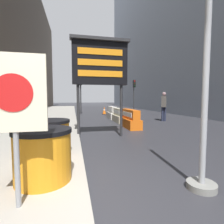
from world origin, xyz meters
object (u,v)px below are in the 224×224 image
object	(u,v)px
message_board	(100,64)
jersey_barrier_orange_far	(130,120)
traffic_light_near_curb	(81,86)
traffic_light_far_side	(134,88)
warning_sign	(14,102)
pedestrian_worker	(164,104)
traffic_cone_mid	(104,110)
traffic_cone_near	(116,114)
traffic_cone_far	(126,113)
barrel_drum_middle	(50,138)
jersey_barrier_white	(112,113)
barrel_drum_foreground	(43,155)
jersey_barrier_cream	(119,116)

from	to	relation	value
message_board	jersey_barrier_orange_far	distance (m)	3.29
traffic_light_near_curb	traffic_light_far_side	size ratio (longest dim) A/B	0.98
warning_sign	pedestrian_worker	size ratio (longest dim) A/B	0.96
traffic_cone_mid	warning_sign	bearing A→B (deg)	-104.21
traffic_cone_near	traffic_cone_far	xyz separation A→B (m)	(0.60, -0.52, 0.08)
traffic_cone_far	barrel_drum_middle	bearing A→B (deg)	-117.47
message_board	traffic_light_far_side	bearing A→B (deg)	65.47
jersey_barrier_white	traffic_light_far_side	xyz separation A→B (m)	(4.27, 7.34, 2.20)
jersey_barrier_orange_far	traffic_light_far_side	world-z (taller)	traffic_light_far_side
barrel_drum_foreground	jersey_barrier_orange_far	xyz separation A→B (m)	(3.11, 5.15, -0.17)
message_board	jersey_barrier_orange_far	xyz separation A→B (m)	(1.71, 1.70, -2.23)
traffic_cone_near	pedestrian_worker	xyz separation A→B (m)	(2.45, -2.51, 0.76)
warning_sign	pedestrian_worker	distance (m)	9.84
barrel_drum_middle	traffic_cone_far	distance (m)	8.94
traffic_light_far_side	pedestrian_worker	distance (m)	9.72
traffic_cone_near	traffic_light_far_side	size ratio (longest dim) A/B	0.17
barrel_drum_foreground	jersey_barrier_orange_far	distance (m)	6.02
barrel_drum_foreground	pedestrian_worker	distance (m)	9.24
jersey_barrier_cream	jersey_barrier_white	xyz separation A→B (m)	(-0.00, 2.03, 0.01)
jersey_barrier_white	traffic_cone_mid	world-z (taller)	jersey_barrier_white
pedestrian_worker	barrel_drum_foreground	bearing A→B (deg)	-9.02
traffic_cone_far	pedestrian_worker	distance (m)	2.80
barrel_drum_foreground	pedestrian_worker	size ratio (longest dim) A/B	0.47
jersey_barrier_orange_far	jersey_barrier_white	xyz separation A→B (m)	(0.00, 4.06, -0.02)
traffic_light_far_side	barrel_drum_middle	bearing A→B (deg)	-115.73
traffic_cone_near	traffic_light_near_curb	xyz separation A→B (m)	(-2.33, 3.82, 2.22)
message_board	traffic_cone_far	distance (m)	6.61
jersey_barrier_cream	traffic_light_near_curb	bearing A→B (deg)	107.53
barrel_drum_middle	jersey_barrier_white	xyz separation A→B (m)	(3.16, 8.08, -0.18)
message_board	traffic_light_near_curb	distance (m)	9.96
barrel_drum_foreground	traffic_light_far_side	bearing A→B (deg)	65.96
barrel_drum_middle	traffic_light_near_curb	world-z (taller)	traffic_light_near_curb
traffic_cone_mid	traffic_light_near_curb	distance (m)	3.10
warning_sign	traffic_cone_near	xyz separation A→B (m)	(3.65, 10.22, -1.05)
barrel_drum_foreground	traffic_cone_far	size ratio (longest dim) A/B	1.09
message_board	traffic_cone_far	xyz separation A→B (m)	(2.67, 5.62, -2.23)
traffic_light_near_curb	barrel_drum_middle	bearing A→B (deg)	-95.57
barrel_drum_foreground	pedestrian_worker	xyz separation A→B (m)	(5.92, 7.07, 0.51)
jersey_barrier_cream	pedestrian_worker	world-z (taller)	pedestrian_worker
jersey_barrier_white	traffic_cone_far	size ratio (longest dim) A/B	2.22
barrel_drum_foreground	pedestrian_worker	bearing A→B (deg)	50.06
barrel_drum_middle	warning_sign	xyz separation A→B (m)	(-0.13, -1.77, 0.80)
warning_sign	traffic_light_near_curb	distance (m)	14.16
barrel_drum_foreground	traffic_light_near_curb	world-z (taller)	traffic_light_near_curb
traffic_cone_mid	traffic_light_far_side	distance (m)	6.27
warning_sign	jersey_barrier_cream	distance (m)	8.55
traffic_cone_mid	pedestrian_worker	size ratio (longest dim) A/B	0.38
warning_sign	jersey_barrier_white	world-z (taller)	warning_sign
barrel_drum_foreground	barrel_drum_middle	size ratio (longest dim) A/B	1.00
barrel_drum_foreground	jersey_barrier_orange_far	size ratio (longest dim) A/B	0.51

